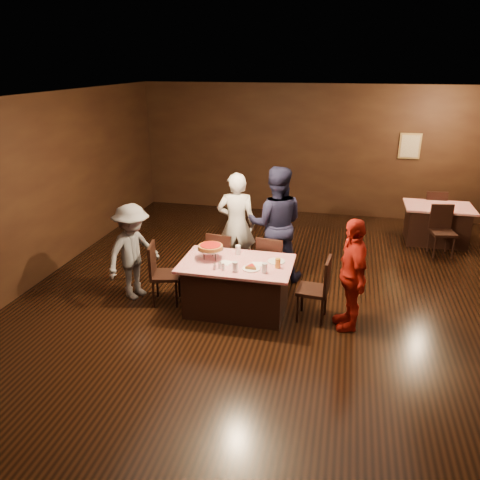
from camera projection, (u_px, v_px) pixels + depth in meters
name	position (u px, v px, depth m)	size (l,w,h in m)	color
room	(279.00, 169.00, 6.13)	(10.00, 10.04, 3.02)	black
main_table	(237.00, 286.00, 6.83)	(1.60, 1.00, 0.77)	#A50B1C
back_table	(436.00, 224.00, 9.43)	(1.30, 0.90, 0.77)	#B00B10
chair_far_left	(223.00, 259.00, 7.57)	(0.42, 0.42, 0.95)	black
chair_far_right	(272.00, 263.00, 7.40)	(0.42, 0.42, 0.95)	black
chair_end_left	(166.00, 274.00, 7.03)	(0.42, 0.42, 0.95)	black
chair_end_right	(313.00, 289.00, 6.57)	(0.42, 0.42, 0.95)	black
chair_back_near	(443.00, 232.00, 8.76)	(0.42, 0.42, 0.95)	black
chair_back_far	(432.00, 211.00, 9.94)	(0.42, 0.42, 0.95)	black
diner_white_jacket	(236.00, 224.00, 7.87)	(0.65, 0.43, 1.78)	silver
diner_navy_hoodie	(276.00, 224.00, 7.67)	(0.93, 0.73, 1.92)	black
diner_grey_knit	(133.00, 252.00, 7.11)	(0.97, 0.56, 1.50)	slate
diner_red_shirt	(352.00, 274.00, 6.27)	(0.93, 0.39, 1.58)	#AF1C10
pizza_stand	(211.00, 247.00, 6.76)	(0.38, 0.38, 0.22)	black
plate_with_slice	(251.00, 268.00, 6.47)	(0.25, 0.25, 0.06)	white
plate_empty	(276.00, 261.00, 6.71)	(0.25, 0.25, 0.01)	white
glass_front_left	(235.00, 267.00, 6.39)	(0.08, 0.08, 0.14)	silver
glass_front_right	(265.00, 268.00, 6.35)	(0.08, 0.08, 0.14)	silver
glass_amber	(278.00, 263.00, 6.50)	(0.08, 0.08, 0.14)	#BF7F26
glass_back	(238.00, 250.00, 6.95)	(0.08, 0.08, 0.14)	silver
condiments	(219.00, 266.00, 6.46)	(0.17, 0.10, 0.09)	silver
napkin_center	(257.00, 264.00, 6.63)	(0.16, 0.16, 0.01)	white
napkin_left	(226.00, 263.00, 6.68)	(0.16, 0.16, 0.01)	white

